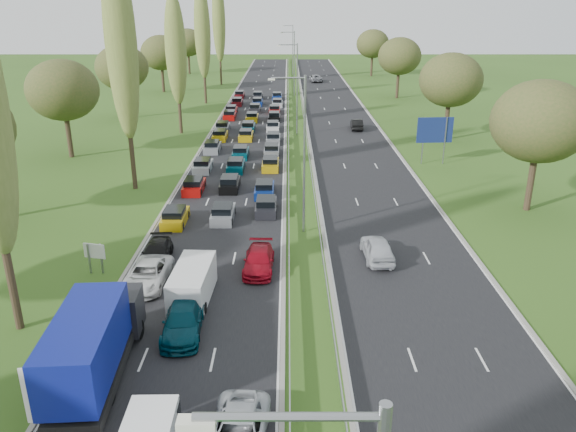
{
  "coord_description": "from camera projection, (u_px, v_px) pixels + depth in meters",
  "views": [
    {
      "loc": [
        3.27,
        2.25,
        16.7
      ],
      "look_at": [
        3.28,
        42.45,
        1.5
      ],
      "focal_mm": 35.0,
      "sensor_mm": 36.0,
      "label": 1
    }
  ],
  "objects": [
    {
      "name": "ground",
      "position": [
        297.0,
        131.0,
        78.63
      ],
      "size": [
        260.0,
        260.0,
        0.0
      ],
      "primitive_type": "plane",
      "color": "#2F5019",
      "rests_on": "ground"
    },
    {
      "name": "near_carriageway",
      "position": [
        250.0,
        128.0,
        80.97
      ],
      "size": [
        10.5,
        215.0,
        0.04
      ],
      "primitive_type": "cube",
      "color": "black",
      "rests_on": "ground"
    },
    {
      "name": "far_carriageway",
      "position": [
        343.0,
        128.0,
        80.97
      ],
      "size": [
        10.5,
        215.0,
        0.04
      ],
      "primitive_type": "cube",
      "color": "black",
      "rests_on": "ground"
    },
    {
      "name": "central_reservation",
      "position": [
        296.0,
        124.0,
        80.77
      ],
      "size": [
        2.36,
        215.0,
        0.32
      ],
      "color": "gray",
      "rests_on": "ground"
    },
    {
      "name": "lamp_columns",
      "position": [
        297.0,
        90.0,
        74.64
      ],
      "size": [
        0.18,
        140.18,
        12.0
      ],
      "color": "gray",
      "rests_on": "ground"
    },
    {
      "name": "poplar_row",
      "position": [
        157.0,
        45.0,
        63.18
      ],
      "size": [
        2.8,
        127.8,
        22.44
      ],
      "color": "#2D2116",
      "rests_on": "ground"
    },
    {
      "name": "woodland_left",
      "position": [
        51.0,
        95.0,
        59.65
      ],
      "size": [
        8.0,
        166.0,
        11.1
      ],
      "color": "#2D2116",
      "rests_on": "ground"
    },
    {
      "name": "woodland_right",
      "position": [
        471.0,
        89.0,
        63.44
      ],
      "size": [
        8.0,
        153.0,
        11.1
      ],
      "color": "#2D2116",
      "rests_on": "ground"
    },
    {
      "name": "traffic_queue_fill",
      "position": [
        247.0,
        132.0,
        76.02
      ],
      "size": [
        9.14,
        69.59,
        0.8
      ],
      "color": "#BF990C",
      "rests_on": "ground"
    },
    {
      "name": "near_car_2",
      "position": [
        147.0,
        275.0,
        35.34
      ],
      "size": [
        2.66,
        5.3,
        1.44
      ],
      "primitive_type": "imported",
      "rotation": [
        0.0,
        0.0,
        -0.05
      ],
      "color": "silver",
      "rests_on": "near_carriageway"
    },
    {
      "name": "near_car_3",
      "position": [
        156.0,
        253.0,
        38.6
      ],
      "size": [
        2.05,
        4.63,
        1.32
      ],
      "primitive_type": "imported",
      "rotation": [
        0.0,
        0.0,
        0.04
      ],
      "color": "black",
      "rests_on": "near_carriageway"
    },
    {
      "name": "near_car_7",
      "position": [
        183.0,
        321.0,
        30.17
      ],
      "size": [
        2.29,
        5.12,
        1.46
      ],
      "primitive_type": "imported",
      "rotation": [
        0.0,
        0.0,
        0.05
      ],
      "color": "#043443",
      "rests_on": "near_carriageway"
    },
    {
      "name": "near_car_11",
      "position": [
        259.0,
        260.0,
        37.4
      ],
      "size": [
        2.06,
        4.8,
        1.38
      ],
      "primitive_type": "imported",
      "rotation": [
        0.0,
        0.0,
        -0.03
      ],
      "color": "maroon",
      "rests_on": "near_carriageway"
    },
    {
      "name": "far_car_0",
      "position": [
        377.0,
        248.0,
        38.95
      ],
      "size": [
        2.05,
        4.78,
        1.61
      ],
      "primitive_type": "imported",
      "rotation": [
        0.0,
        0.0,
        3.17
      ],
      "color": "#B2B5BC",
      "rests_on": "far_carriageway"
    },
    {
      "name": "far_car_1",
      "position": [
        357.0,
        124.0,
        79.62
      ],
      "size": [
        1.73,
        4.52,
        1.47
      ],
      "primitive_type": "imported",
      "rotation": [
        0.0,
        0.0,
        3.1
      ],
      "color": "black",
      "rests_on": "far_carriageway"
    },
    {
      "name": "far_car_2",
      "position": [
        316.0,
        78.0,
        128.72
      ],
      "size": [
        3.09,
        5.94,
        1.6
      ],
      "primitive_type": "imported",
      "rotation": [
        0.0,
        0.0,
        3.22
      ],
      "color": "gray",
      "rests_on": "far_carriageway"
    },
    {
      "name": "blue_lorry",
      "position": [
        94.0,
        343.0,
        25.99
      ],
      "size": [
        2.53,
        9.09,
        3.84
      ],
      "rotation": [
        0.0,
        0.0,
        0.07
      ],
      "color": "black",
      "rests_on": "near_carriageway"
    },
    {
      "name": "white_van_rear",
      "position": [
        193.0,
        282.0,
        33.72
      ],
      "size": [
        2.05,
        5.24,
        2.1
      ],
      "rotation": [
        0.0,
        0.0,
        -0.05
      ],
      "color": "silver",
      "rests_on": "near_carriageway"
    },
    {
      "name": "info_sign",
      "position": [
        95.0,
        254.0,
        36.72
      ],
      "size": [
        1.48,
        0.47,
        2.1
      ],
      "color": "gray",
      "rests_on": "ground"
    },
    {
      "name": "direction_sign",
      "position": [
        435.0,
        132.0,
        61.48
      ],
      "size": [
        4.0,
        0.39,
        5.2
      ],
      "color": "gray",
      "rests_on": "ground"
    }
  ]
}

